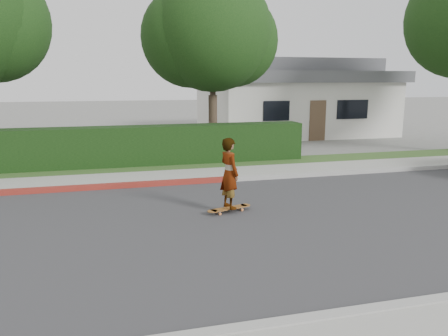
{
  "coord_description": "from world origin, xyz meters",
  "views": [
    {
      "loc": [
        -2.68,
        -8.79,
        3.15
      ],
      "look_at": [
        0.01,
        1.46,
        1.0
      ],
      "focal_mm": 35.0,
      "sensor_mm": 36.0,
      "label": 1
    }
  ],
  "objects": [
    {
      "name": "ground",
      "position": [
        0.0,
        0.0,
        0.0
      ],
      "size": [
        120.0,
        120.0,
        0.0
      ],
      "primitive_type": "plane",
      "color": "slate",
      "rests_on": "ground"
    },
    {
      "name": "road",
      "position": [
        0.0,
        0.0,
        0.01
      ],
      "size": [
        60.0,
        8.0,
        0.01
      ],
      "primitive_type": "cube",
      "color": "#2D2D30",
      "rests_on": "ground"
    },
    {
      "name": "curb_near",
      "position": [
        0.0,
        -4.1,
        0.07
      ],
      "size": [
        60.0,
        0.2,
        0.15
      ],
      "primitive_type": "cube",
      "color": "#9E9E99",
      "rests_on": "ground"
    },
    {
      "name": "curb_far",
      "position": [
        0.0,
        4.1,
        0.07
      ],
      "size": [
        60.0,
        0.2,
        0.15
      ],
      "primitive_type": "cube",
      "color": "#9E9E99",
      "rests_on": "ground"
    },
    {
      "name": "curb_red_section",
      "position": [
        -5.0,
        4.1,
        0.08
      ],
      "size": [
        12.0,
        0.21,
        0.15
      ],
      "primitive_type": "cube",
      "color": "maroon",
      "rests_on": "ground"
    },
    {
      "name": "sidewalk_far",
      "position": [
        0.0,
        5.0,
        0.06
      ],
      "size": [
        60.0,
        1.6,
        0.12
      ],
      "primitive_type": "cube",
      "color": "gray",
      "rests_on": "ground"
    },
    {
      "name": "planting_strip",
      "position": [
        0.0,
        6.6,
        0.05
      ],
      "size": [
        60.0,
        1.6,
        0.1
      ],
      "primitive_type": "cube",
      "color": "#2D4C1E",
      "rests_on": "ground"
    },
    {
      "name": "hedge",
      "position": [
        -3.0,
        7.2,
        0.75
      ],
      "size": [
        15.0,
        1.0,
        1.5
      ],
      "primitive_type": "cube",
      "color": "black",
      "rests_on": "ground"
    },
    {
      "name": "tree_center",
      "position": [
        1.49,
        9.19,
        4.9
      ],
      "size": [
        5.66,
        4.84,
        7.44
      ],
      "color": "#33261C",
      "rests_on": "ground"
    },
    {
      "name": "house",
      "position": [
        8.0,
        16.0,
        2.1
      ],
      "size": [
        10.6,
        8.6,
        4.3
      ],
      "color": "beige",
      "rests_on": "ground"
    },
    {
      "name": "skateboard",
      "position": [
        0.01,
        0.96,
        0.1
      ],
      "size": [
        1.19,
        0.56,
        0.11
      ],
      "rotation": [
        0.0,
        0.0,
        0.29
      ],
      "color": "orange",
      "rests_on": "ground"
    },
    {
      "name": "skateboarder",
      "position": [
        0.01,
        0.96,
        0.97
      ],
      "size": [
        0.56,
        0.71,
        1.7
      ],
      "primitive_type": "imported",
      "rotation": [
        0.0,
        0.0,
        1.85
      ],
      "color": "white",
      "rests_on": "skateboard"
    }
  ]
}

